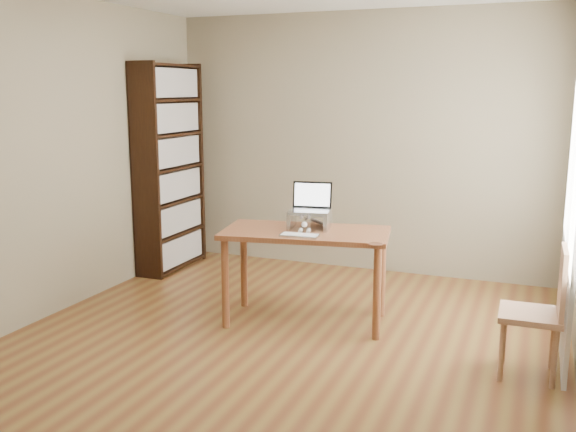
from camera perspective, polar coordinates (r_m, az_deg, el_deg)
The scene contains 10 objects.
room at distance 4.43m, azimuth -0.62°, elevation 4.25°, with size 4.04×4.54×2.64m.
bookshelf at distance 6.67m, azimuth -10.47°, elevation 4.23°, with size 0.30×0.90×2.10m.
curtains at distance 4.90m, azimuth 24.10°, elevation 2.40°, with size 0.03×1.90×2.25m.
desk at distance 5.05m, azimuth 1.59°, elevation -2.49°, with size 1.38×0.85×0.75m.
laptop_stand at distance 5.08m, azimuth 1.91°, elevation -0.20°, with size 0.32×0.25×0.13m.
laptop at distance 5.12m, azimuth 2.13°, elevation 1.08°, with size 0.35×0.31×0.23m.
keyboard at distance 4.81m, azimuth 1.02°, elevation -1.74°, with size 0.30×0.15×0.02m.
coaster at distance 4.62m, azimuth 7.80°, elevation -2.49°, with size 0.10×0.10×0.01m, color #56321D.
cat at distance 5.12m, azimuth 1.80°, elevation -0.32°, with size 0.24×0.48×0.15m.
chair at distance 4.44m, azimuth 21.66°, elevation -7.61°, with size 0.39×0.39×0.87m.
Camera 1 is at (1.70, -4.05, 1.84)m, focal length 40.00 mm.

